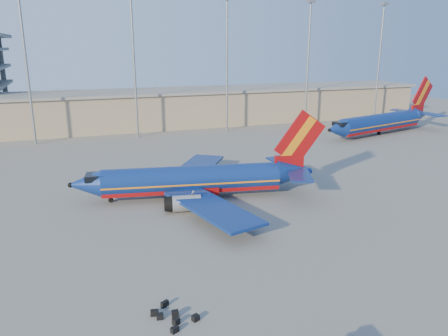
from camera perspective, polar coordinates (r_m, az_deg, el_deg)
The scene contains 6 objects.
ground at distance 52.41m, azimuth 2.23°, elevation -5.24°, with size 220.00×220.00×0.00m, color slate.
terminal_building at distance 108.15m, azimuth -4.33°, elevation 8.03°, with size 122.00×16.00×8.50m.
light_mast_row at distance 94.31m, azimuth -5.51°, elevation 14.95°, with size 101.60×1.60×28.65m.
aircraft_main at distance 55.28m, azimuth -3.43°, elevation -1.56°, with size 32.06×30.58×10.93m.
aircraft_second at distance 101.44m, azimuth 20.00°, elevation 5.71°, with size 34.29×16.60×11.87m.
luggage_pile at distance 32.90m, azimuth -6.85°, elevation -18.67°, with size 3.23×3.75×0.52m.
Camera 1 is at (-18.38, -45.35, 18.76)m, focal length 35.00 mm.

